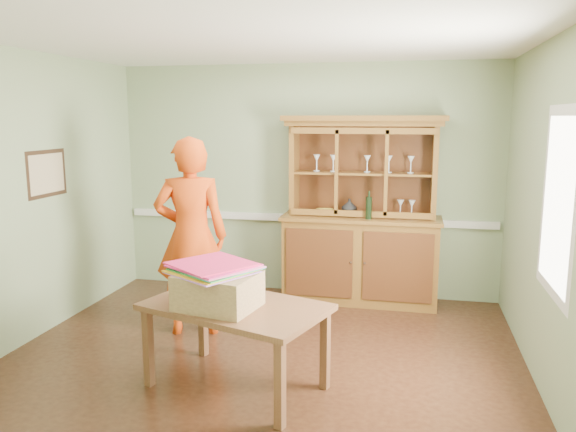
% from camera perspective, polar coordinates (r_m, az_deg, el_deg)
% --- Properties ---
extents(floor, '(4.50, 4.50, 0.00)m').
position_cam_1_polar(floor, '(5.11, -2.61, -14.16)').
color(floor, '#482817').
rests_on(floor, ground).
extents(ceiling, '(4.50, 4.50, 0.00)m').
position_cam_1_polar(ceiling, '(4.70, -2.89, 17.45)').
color(ceiling, white).
rests_on(ceiling, wall_back).
extents(wall_back, '(4.50, 0.00, 4.50)m').
position_cam_1_polar(wall_back, '(6.65, 1.78, 3.63)').
color(wall_back, gray).
rests_on(wall_back, floor).
extents(wall_left, '(0.00, 4.00, 4.00)m').
position_cam_1_polar(wall_left, '(5.73, -25.02, 1.64)').
color(wall_left, gray).
rests_on(wall_left, floor).
extents(wall_right, '(0.00, 4.00, 4.00)m').
position_cam_1_polar(wall_right, '(4.67, 24.97, -0.06)').
color(wall_right, gray).
rests_on(wall_right, floor).
extents(wall_front, '(4.50, 0.00, 4.50)m').
position_cam_1_polar(wall_front, '(2.88, -13.26, -5.21)').
color(wall_front, gray).
rests_on(wall_front, floor).
extents(chair_rail, '(4.41, 0.05, 0.08)m').
position_cam_1_polar(chair_rail, '(6.69, 1.72, -0.23)').
color(chair_rail, silver).
rests_on(chair_rail, wall_back).
extents(framed_map, '(0.03, 0.60, 0.46)m').
position_cam_1_polar(framed_map, '(5.93, -23.26, 3.98)').
color(framed_map, '#322014').
rests_on(framed_map, wall_left).
extents(window_panel, '(0.03, 0.96, 1.36)m').
position_cam_1_polar(window_panel, '(4.35, 25.68, 1.21)').
color(window_panel, silver).
rests_on(window_panel, wall_right).
extents(china_hutch, '(1.79, 0.59, 2.11)m').
position_cam_1_polar(china_hutch, '(6.42, 7.39, -2.19)').
color(china_hutch, brown).
rests_on(china_hutch, floor).
extents(dining_table, '(1.54, 1.20, 0.68)m').
position_cam_1_polar(dining_table, '(4.40, -5.34, -9.90)').
color(dining_table, brown).
rests_on(dining_table, floor).
extents(cardboard_box, '(0.64, 0.55, 0.26)m').
position_cam_1_polar(cardboard_box, '(4.27, -7.13, -7.53)').
color(cardboard_box, tan).
rests_on(cardboard_box, dining_table).
extents(kite_stack, '(0.74, 0.74, 0.06)m').
position_cam_1_polar(kite_stack, '(4.28, -7.55, -5.23)').
color(kite_stack, '#B568DB').
rests_on(kite_stack, cardboard_box).
extents(person, '(0.80, 0.65, 1.92)m').
position_cam_1_polar(person, '(5.47, -9.81, -2.08)').
color(person, '#DA440D').
rests_on(person, floor).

